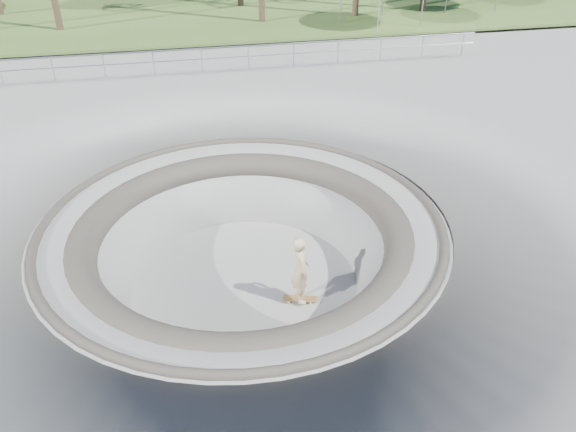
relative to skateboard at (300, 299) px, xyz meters
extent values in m
plane|color=gray|center=(-1.28, 1.07, 1.83)|extent=(180.00, 180.00, 0.00)
torus|color=gray|center=(-1.28, 1.07, -0.17)|extent=(14.00, 14.00, 4.00)
cylinder|color=gray|center=(-1.28, 1.07, -0.12)|extent=(6.60, 6.60, 0.10)
torus|color=#4B463C|center=(-1.28, 1.07, 1.81)|extent=(10.24, 10.24, 0.24)
torus|color=#4B463C|center=(-1.28, 1.07, 1.38)|extent=(8.91, 8.91, 0.81)
ellipsoid|color=brown|center=(6.72, 61.07, -6.04)|extent=(61.60, 44.00, 28.60)
cylinder|color=#989AA0|center=(-1.28, 13.07, 3.00)|extent=(25.00, 0.05, 0.05)
cylinder|color=#989AA0|center=(-1.28, 13.07, 2.55)|extent=(25.00, 0.05, 0.05)
cube|color=olive|center=(0.00, 0.00, 0.01)|extent=(0.90, 0.47, 0.02)
cylinder|color=#BABABF|center=(0.00, 0.00, -0.03)|extent=(0.09, 0.18, 0.04)
cylinder|color=#BABABF|center=(0.00, 0.00, -0.03)|extent=(0.09, 0.18, 0.04)
cylinder|color=beige|center=(0.00, 0.00, -0.04)|extent=(0.07, 0.05, 0.07)
cylinder|color=beige|center=(0.00, 0.00, -0.04)|extent=(0.07, 0.05, 0.07)
cylinder|color=beige|center=(0.00, 0.00, -0.04)|extent=(0.07, 0.05, 0.07)
cylinder|color=beige|center=(0.00, 0.00, -0.04)|extent=(0.07, 0.05, 0.07)
imported|color=#D3B388|center=(0.00, 0.00, 0.96)|extent=(0.51, 0.72, 1.88)
cylinder|color=#989AA0|center=(7.34, 17.53, 3.32)|extent=(0.06, 0.06, 2.42)
cylinder|color=#989AA0|center=(10.43, 17.53, 3.32)|extent=(0.06, 0.06, 2.42)
camera|label=1|loc=(-2.62, -10.83, 9.49)|focal=35.00mm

